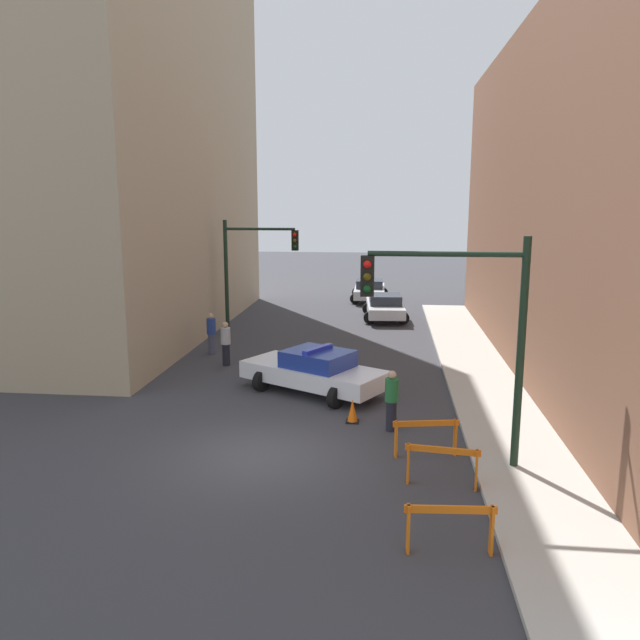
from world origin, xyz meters
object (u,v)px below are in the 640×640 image
Objects in this scene: parked_car_near at (385,306)px; parked_car_mid at (370,290)px; pedestrian_corner at (211,333)px; traffic_light_near at (468,318)px; barrier_mid at (442,460)px; pedestrian_sidewalk at (392,400)px; traffic_light_far at (249,260)px; pedestrian_crossing at (226,343)px; police_car at (314,371)px; barrier_back at (426,432)px; barrier_front at (450,521)px; traffic_cone at (352,411)px.

parked_car_mid is at bearing 95.53° from parked_car_near.
parked_car_near is at bearing -131.09° from pedestrian_corner.
barrier_mid is at bearing -118.11° from traffic_light_near.
traffic_light_far is at bearing -168.64° from pedestrian_sidewalk.
pedestrian_crossing is 1.98m from pedestrian_corner.
police_car reaches higher than barrier_mid.
pedestrian_sidewalk is 1.83m from barrier_back.
pedestrian_crossing is at bearing -124.19° from parked_car_near.
barrier_mid is at bearing -89.74° from parked_car_near.
pedestrian_corner is at bearing 120.74° from barrier_front.
pedestrian_corner is at bearing 129.89° from traffic_cone.
parked_car_mid reaches higher than barrier_front.
barrier_mid reaches higher than traffic_cone.
traffic_light_near is at bearing 174.88° from pedestrian_crossing.
parked_car_mid is 21.50m from traffic_cone.
police_car is at bearing -103.24° from parked_car_near.
parked_car_near is 21.88m from barrier_front.
traffic_cone is at bearing 119.54° from barrier_mid.
police_car is at bearing 133.94° from pedestrian_corner.
traffic_light_near is 13.54m from pedestrian_corner.
barrier_front is at bearing -91.78° from barrier_mid.
traffic_cone is at bearing -133.44° from pedestrian_sidewalk.
traffic_light_far is 7.92m from parked_car_near.
parked_car_near reaches higher than traffic_cone.
pedestrian_crossing is 1.04× the size of barrier_front.
parked_car_near is 1.02× the size of parked_car_mid.
barrier_mid is 1.01× the size of barrier_back.
pedestrian_corner is 15.86m from barrier_front.
police_car is 13.07m from parked_car_near.
parked_car_mid is (-0.98, 6.03, 0.00)m from parked_car_near.
barrier_mid is at bearing 88.22° from barrier_front.
pedestrian_corner reaches higher than police_car.
barrier_front is at bearing -72.20° from traffic_cone.
barrier_front and barrier_back have the same top height.
parked_car_near is 11.50m from pedestrian_crossing.
parked_car_near is at bearing 20.12° from police_car.
pedestrian_sidewalk is at bearing -112.28° from police_car.
parked_car_mid is 25.36m from barrier_mid.
police_car is 5.73m from barrier_back.
parked_car_mid is at bearing 94.55° from barrier_front.
traffic_light_near reaches higher than parked_car_mid.
pedestrian_corner is at bearing 130.17° from barrier_back.
pedestrian_corner is 1.04× the size of barrier_front.
parked_car_mid is 2.73× the size of barrier_back.
barrier_back reaches higher than traffic_cone.
traffic_cone is (6.06, -7.25, -0.54)m from pedestrian_corner.
traffic_light_near reaches higher than pedestrian_sidewalk.
police_car is (3.99, -8.74, -2.67)m from traffic_light_far.
pedestrian_crossing is 10.36m from barrier_back.
traffic_light_far reaches higher than parked_car_near.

